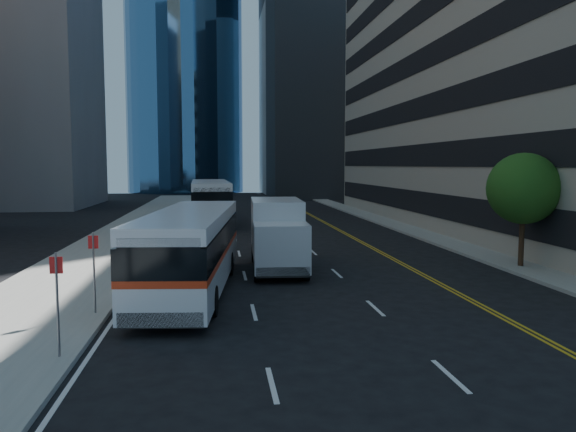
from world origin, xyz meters
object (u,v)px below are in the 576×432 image
object	(u,v)px
street_tree	(523,189)
bus_rear	(210,200)
bus_front	(191,248)
box_truck	(277,233)

from	to	relation	value
street_tree	bus_rear	distance (m)	26.35
bus_front	box_truck	size ratio (longest dim) A/B	1.80
bus_front	bus_rear	bearing A→B (deg)	94.87
street_tree	box_truck	world-z (taller)	street_tree
street_tree	box_truck	size ratio (longest dim) A/B	0.77
bus_rear	box_truck	xyz separation A→B (m)	(3.23, -20.90, -0.21)
bus_front	box_truck	xyz separation A→B (m)	(3.63, 3.99, 0.00)
bus_front	bus_rear	distance (m)	24.90
bus_front	box_truck	world-z (taller)	box_truck
street_tree	bus_rear	size ratio (longest dim) A/B	0.38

